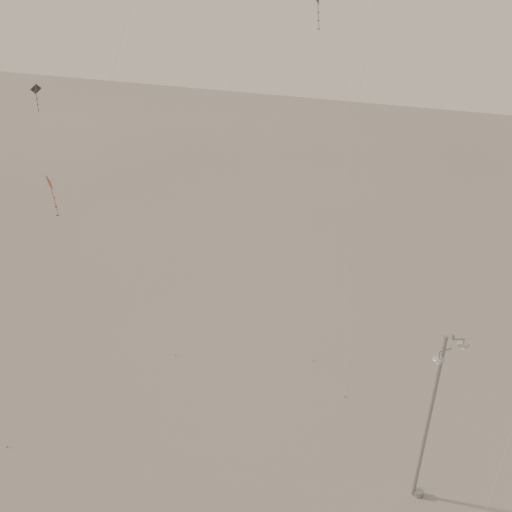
% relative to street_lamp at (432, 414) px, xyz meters
% --- Properties ---
extents(street_lamp, '(1.61, 1.15, 9.22)m').
position_rel_street_lamp_xyz_m(street_lamp, '(0.00, 0.00, 0.00)').
color(street_lamp, '#999BA1').
rests_on(street_lamp, ground).
extents(kite_1, '(4.10, 14.62, 21.84)m').
position_rel_street_lamp_xyz_m(kite_1, '(-9.32, 4.51, 10.95)').
color(kite_1, '#2D2725').
rests_on(kite_1, ground).
extents(kite_3, '(1.62, 7.86, 15.40)m').
position_rel_street_lamp_xyz_m(kite_3, '(-16.70, -4.91, 6.90)').
color(kite_3, maroon).
rests_on(kite_3, ground).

